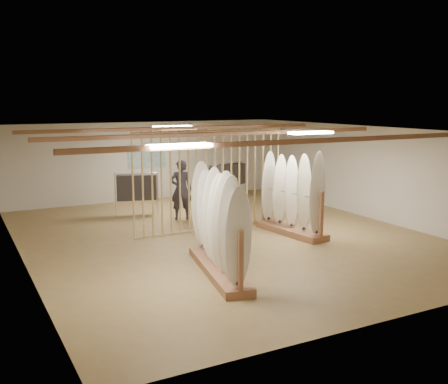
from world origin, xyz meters
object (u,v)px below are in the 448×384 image
rack_left (219,239)px  rack_right (291,206)px  shopper_b (210,185)px  shopper_a (181,186)px  clothing_rack_b (231,174)px  clothing_rack_a (136,187)px

rack_left → rack_right: bearing=43.5°
rack_right → shopper_b: size_ratio=1.39×
shopper_a → rack_left: bearing=94.2°
shopper_a → shopper_b: shopper_a is taller
rack_left → clothing_rack_b: size_ratio=2.34×
rack_right → rack_left: bearing=-154.9°
shopper_a → rack_right: bearing=141.8°
rack_right → clothing_rack_a: bearing=119.5°
clothing_rack_b → shopper_b: shopper_b is taller
shopper_a → shopper_b: size_ratio=1.21×
rack_left → clothing_rack_b: 8.59m
shopper_b → rack_left: bearing=-80.2°
clothing_rack_b → shopper_b: size_ratio=0.78×
rack_right → clothing_rack_b: rack_right is taller
shopper_a → clothing_rack_b: bearing=-122.7°
clothing_rack_a → shopper_a: 1.51m
rack_left → shopper_a: rack_left is taller
rack_right → clothing_rack_b: 5.51m
clothing_rack_b → rack_left: bearing=-134.1°
rack_left → clothing_rack_a: rack_left is taller
rack_right → clothing_rack_a: size_ratio=1.72×
shopper_b → clothing_rack_b: bearing=80.4°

